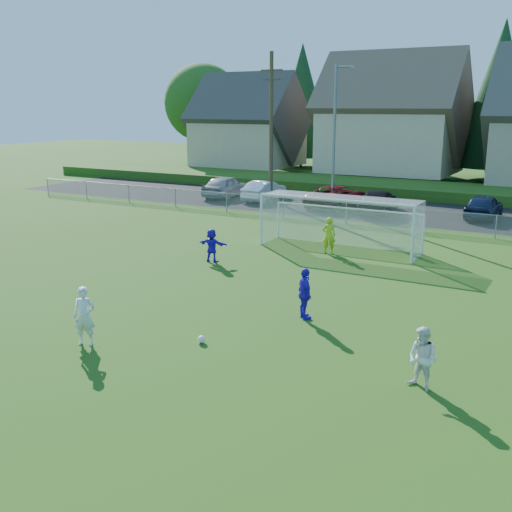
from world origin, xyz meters
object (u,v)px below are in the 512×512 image
(player_white_b, at_px, (423,359))
(car_e, at_px, (484,206))
(soccer_ball, at_px, (201,339))
(soccer_goal, at_px, (341,214))
(player_white_a, at_px, (84,316))
(player_blue_a, at_px, (305,294))
(car_a, at_px, (226,186))
(car_c, at_px, (337,196))
(car_b, at_px, (264,190))
(goalkeeper, at_px, (329,235))
(player_blue_b, at_px, (212,245))
(car_d, at_px, (378,201))

(player_white_b, bearing_deg, car_e, 116.90)
(soccer_ball, height_order, soccer_goal, soccer_goal)
(car_e, bearing_deg, player_white_b, 97.83)
(player_white_a, distance_m, car_e, 26.64)
(player_blue_a, bearing_deg, car_a, -5.89)
(player_white_a, height_order, car_c, player_white_a)
(player_white_b, xyz_separation_m, car_b, (-17.16, 23.76, -0.07))
(goalkeeper, relative_size, car_a, 0.36)
(soccer_ball, height_order, car_c, car_c)
(player_white_a, distance_m, player_white_b, 9.07)
(car_c, bearing_deg, soccer_goal, 119.08)
(soccer_ball, distance_m, car_e, 24.47)
(car_a, xyz_separation_m, car_e, (17.90, 0.25, -0.07))
(player_white_b, distance_m, player_blue_a, 5.36)
(player_blue_b, height_order, car_d, player_blue_b)
(goalkeeper, bearing_deg, car_b, -73.81)
(player_white_a, relative_size, car_d, 0.34)
(car_c, xyz_separation_m, soccer_goal, (4.58, -10.95, 0.90))
(soccer_ball, bearing_deg, car_c, 102.97)
(car_b, relative_size, car_c, 0.80)
(player_white_a, distance_m, player_blue_a, 6.62)
(soccer_ball, distance_m, player_blue_b, 9.14)
(car_e, bearing_deg, car_d, 13.13)
(player_blue_b, bearing_deg, player_blue_a, 141.26)
(soccer_ball, xyz_separation_m, player_blue_b, (-4.77, 7.77, 0.61))
(player_blue_a, bearing_deg, car_b, -11.93)
(car_a, distance_m, car_e, 17.91)
(player_white_b, height_order, soccer_goal, soccer_goal)
(car_e, bearing_deg, player_blue_a, 86.62)
(player_blue_b, height_order, goalkeeper, goalkeeper)
(goalkeeper, distance_m, car_b, 15.91)
(goalkeeper, xyz_separation_m, soccer_goal, (0.13, 1.11, 0.80))
(car_d, distance_m, soccer_goal, 10.40)
(goalkeeper, relative_size, car_d, 0.34)
(goalkeeper, bearing_deg, player_blue_b, 22.73)
(soccer_ball, height_order, car_a, car_a)
(player_white_a, relative_size, player_blue_a, 1.02)
(car_e, bearing_deg, soccer_goal, 70.39)
(soccer_ball, relative_size, player_white_a, 0.13)
(player_blue_a, distance_m, soccer_goal, 9.87)
(soccer_ball, distance_m, car_c, 24.32)
(player_white_a, height_order, car_d, player_white_a)
(player_blue_a, xyz_separation_m, car_a, (-15.94, 20.70, -0.02))
(player_blue_a, relative_size, car_c, 0.31)
(player_white_a, xyz_separation_m, player_white_b, (8.87, 1.88, -0.07))
(soccer_ball, xyz_separation_m, car_e, (3.66, 24.19, 0.61))
(car_e, height_order, soccer_goal, soccer_goal)
(player_white_a, relative_size, car_e, 0.40)
(player_white_b, bearing_deg, soccer_ball, -156.91)
(player_blue_a, height_order, car_e, player_blue_a)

